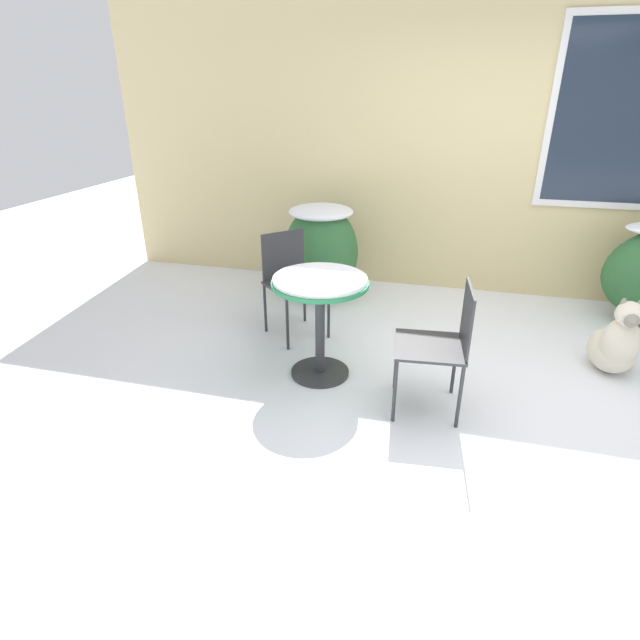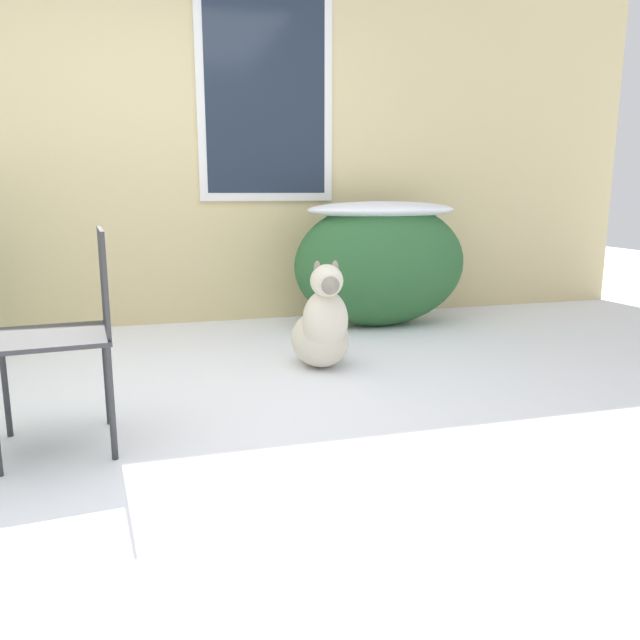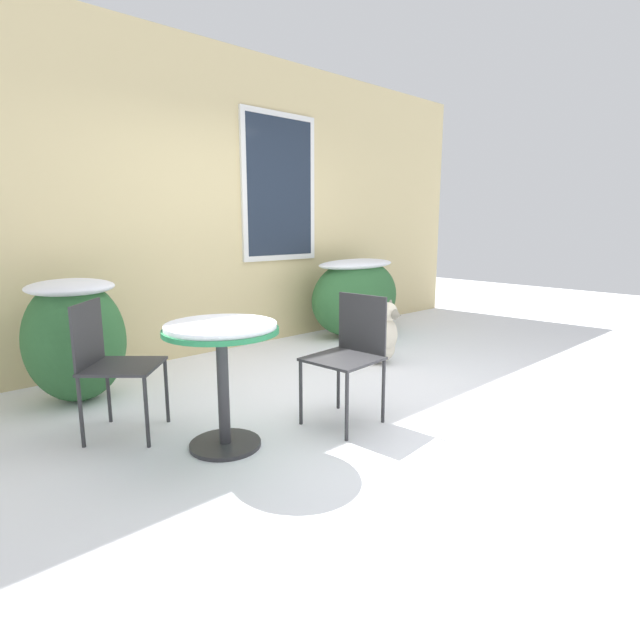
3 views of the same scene
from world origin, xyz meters
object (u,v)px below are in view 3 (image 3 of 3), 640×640
(patio_table, at_px, (222,351))
(patio_chair_far_side, at_px, (349,351))
(dog, at_px, (378,340))
(patio_chair_near_table, at_px, (111,360))

(patio_table, relative_size, patio_chair_far_side, 0.89)
(patio_chair_far_side, distance_m, dog, 1.50)
(patio_chair_near_table, bearing_deg, patio_table, -104.00)
(patio_table, bearing_deg, patio_chair_far_side, -14.95)
(patio_table, xyz_separation_m, patio_chair_far_side, (0.85, -0.23, -0.11))
(patio_chair_near_table, xyz_separation_m, dog, (2.51, -0.06, -0.26))
(patio_table, height_order, patio_chair_near_table, patio_chair_near_table)
(dog, bearing_deg, patio_chair_near_table, -178.52)
(dog, bearing_deg, patio_chair_far_side, -144.38)
(patio_chair_near_table, bearing_deg, dog, -48.36)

